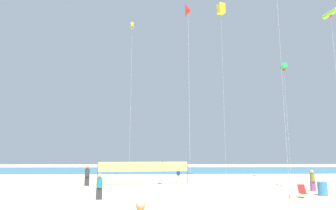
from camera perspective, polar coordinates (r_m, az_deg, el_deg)
name	(u,v)px	position (r m, az deg, el deg)	size (l,w,h in m)	color
ground_plane	(172,209)	(17.15, 0.75, -19.69)	(120.00, 120.00, 0.00)	beige
ocean_band	(164,170)	(52.84, -0.77, -12.61)	(120.00, 20.00, 0.01)	teal
beachgoer_charcoal_shirt	(87,175)	(29.16, -15.56, -13.07)	(0.43, 0.43, 1.87)	#2D2D33
beachgoer_navy_shirt	(178,174)	(31.83, 2.04, -13.30)	(0.37, 0.37, 1.60)	#99B28C
beachgoer_olive_shirt	(312,180)	(27.24, 26.46, -12.98)	(0.38, 0.38, 1.66)	#7A3872
beachgoer_teal_shirt	(99,186)	(20.71, -13.30, -15.11)	(0.39, 0.39, 1.69)	#2D2D33
folding_beach_chair	(303,191)	(22.97, 24.88, -15.02)	(0.52, 0.65, 0.89)	red
trash_barrel	(322,189)	(24.66, 28.02, -14.28)	(0.68, 0.68, 0.98)	teal
volleyball_net	(144,168)	(28.95, -4.82, -12.12)	(8.74, 0.86, 2.40)	#4C4C51
beach_handbag	(292,197)	(22.00, 23.16, -16.25)	(0.38, 0.19, 0.31)	#99B28C
kite_yellow_tube	(132,27)	(36.56, -7.03, 14.96)	(0.47, 1.26, 18.39)	silver
kite_lime_tube	(331,14)	(27.50, 29.24, 15.23)	(0.63, 1.47, 14.23)	silver
kite_green_tube	(284,67)	(37.36, 21.74, 6.91)	(0.81, 1.42, 13.42)	silver
kite_red_delta	(188,11)	(25.89, 3.97, 17.99)	(0.48, 1.12, 15.53)	silver
kite_yellow_box	(221,9)	(38.95, 10.33, 17.99)	(1.02, 1.02, 21.50)	silver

